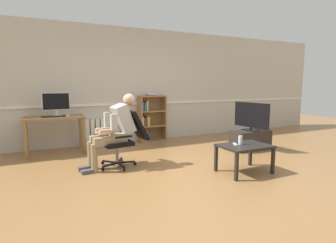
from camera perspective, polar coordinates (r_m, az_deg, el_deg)
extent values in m
plane|color=olive|center=(4.37, 3.14, -10.66)|extent=(18.00, 18.00, 0.00)
cube|color=beige|center=(6.59, -8.10, 7.50)|extent=(12.00, 0.10, 2.70)
cube|color=white|center=(6.54, -7.85, 3.74)|extent=(12.00, 0.03, 0.05)
cube|color=olive|center=(5.61, -27.89, -3.61)|extent=(0.06, 0.06, 0.72)
cube|color=olive|center=(5.66, -17.31, -2.93)|extent=(0.06, 0.06, 0.72)
cube|color=olive|center=(6.17, -18.05, -2.08)|extent=(0.06, 0.06, 0.72)
cube|color=olive|center=(6.13, -27.73, -2.68)|extent=(0.06, 0.06, 0.72)
cube|color=olive|center=(5.82, -22.93, 0.85)|extent=(1.12, 0.61, 0.04)
cube|color=silver|center=(5.88, -22.43, 1.18)|extent=(0.18, 0.14, 0.01)
cube|color=silver|center=(5.89, -22.47, 1.74)|extent=(0.04, 0.02, 0.10)
cube|color=silver|center=(5.87, -22.59, 3.96)|extent=(0.54, 0.02, 0.36)
cube|color=black|center=(5.86, -22.58, 3.95)|extent=(0.49, 0.00, 0.32)
cube|color=black|center=(5.67, -23.06, 0.96)|extent=(0.44, 0.12, 0.02)
cube|color=white|center=(5.71, -20.47, 1.20)|extent=(0.06, 0.10, 0.03)
cube|color=olive|center=(6.48, -5.92, 0.50)|extent=(0.03, 0.28, 1.11)
cube|color=olive|center=(6.72, -0.88, 0.81)|extent=(0.03, 0.28, 1.11)
cube|color=olive|center=(6.72, -3.81, 0.79)|extent=(0.63, 0.02, 1.11)
cube|color=olive|center=(6.68, -3.32, -3.97)|extent=(0.60, 0.28, 0.03)
cube|color=olive|center=(6.62, -3.34, -0.90)|extent=(0.60, 0.28, 0.03)
cube|color=olive|center=(6.57, -3.37, 2.22)|extent=(0.60, 0.28, 0.03)
cube|color=olive|center=(6.54, -3.40, 5.38)|extent=(0.60, 0.28, 0.03)
cube|color=red|center=(6.55, -5.40, -3.40)|extent=(0.04, 0.19, 0.16)
cube|color=beige|center=(6.50, -5.49, 0.03)|extent=(0.04, 0.19, 0.22)
cube|color=#2D519E|center=(6.45, -5.51, 3.18)|extent=(0.04, 0.19, 0.22)
cube|color=#6699A3|center=(6.59, -5.03, -3.23)|extent=(0.05, 0.19, 0.18)
cube|color=red|center=(6.54, -5.00, -0.06)|extent=(0.03, 0.19, 0.19)
cube|color=#38844C|center=(6.50, -5.05, 3.07)|extent=(0.04, 0.19, 0.18)
cube|color=orange|center=(6.61, -4.70, -2.94)|extent=(0.04, 0.19, 0.23)
cube|color=#38844C|center=(6.53, -4.49, 0.11)|extent=(0.05, 0.19, 0.23)
cube|color=beige|center=(6.52, -4.62, 3.34)|extent=(0.04, 0.19, 0.24)
cube|color=#2D519E|center=(6.61, -4.27, -3.05)|extent=(0.03, 0.19, 0.21)
cube|color=gold|center=(6.54, -4.31, 0.10)|extent=(0.04, 0.19, 0.22)
cube|color=#89428E|center=(6.53, -3.81, 5.60)|extent=(0.16, 0.22, 0.02)
cube|color=white|center=(6.57, -3.61, 5.82)|extent=(0.16, 0.22, 0.02)
cube|color=white|center=(6.33, -16.65, -2.29)|extent=(0.09, 0.08, 0.61)
cube|color=white|center=(6.35, -15.64, -2.22)|extent=(0.09, 0.08, 0.61)
cube|color=white|center=(6.37, -14.64, -2.16)|extent=(0.09, 0.08, 0.61)
cube|color=white|center=(6.39, -13.64, -2.09)|extent=(0.09, 0.08, 0.61)
cube|color=white|center=(6.42, -12.65, -2.02)|extent=(0.09, 0.08, 0.61)
cube|color=white|center=(6.44, -11.67, -1.95)|extent=(0.09, 0.08, 0.61)
cube|color=white|center=(6.47, -10.70, -1.88)|extent=(0.09, 0.08, 0.61)
cube|color=white|center=(6.50, -9.73, -1.81)|extent=(0.09, 0.08, 0.61)
cube|color=black|center=(4.58, -9.99, -9.04)|extent=(0.07, 0.30, 0.02)
cylinder|color=black|center=(4.46, -9.26, -10.01)|extent=(0.03, 0.06, 0.06)
cube|color=black|center=(4.72, -8.83, -8.49)|extent=(0.30, 0.10, 0.02)
cylinder|color=black|center=(4.75, -6.99, -8.84)|extent=(0.06, 0.03, 0.06)
cube|color=black|center=(4.85, -10.20, -8.07)|extent=(0.18, 0.28, 0.02)
cylinder|color=black|center=(5.00, -9.75, -8.02)|extent=(0.05, 0.06, 0.06)
cube|color=black|center=(4.79, -12.18, -8.32)|extent=(0.23, 0.25, 0.02)
cylinder|color=black|center=(4.89, -13.63, -8.51)|extent=(0.05, 0.06, 0.06)
cube|color=black|center=(4.63, -12.13, -8.92)|extent=(0.29, 0.15, 0.02)
cylinder|color=black|center=(4.55, -13.63, -9.75)|extent=(0.06, 0.04, 0.06)
cylinder|color=gray|center=(4.67, -10.72, -6.68)|extent=(0.05, 0.05, 0.30)
cube|color=black|center=(4.63, -10.78, -4.46)|extent=(0.50, 0.50, 0.07)
cube|color=black|center=(4.71, -6.72, -0.68)|extent=(0.36, 0.47, 0.52)
cube|color=black|center=(4.85, -11.69, -2.18)|extent=(0.28, 0.07, 0.03)
cube|color=black|center=(4.37, -9.37, -3.23)|extent=(0.28, 0.07, 0.03)
cube|color=#937F60|center=(4.61, -10.81, -3.19)|extent=(0.29, 0.36, 0.14)
cube|color=#B2B2AD|center=(4.60, -9.50, 0.57)|extent=(0.38, 0.37, 0.52)
sphere|color=#D6A884|center=(4.62, -8.27, 4.61)|extent=(0.20, 0.20, 0.20)
cube|color=white|center=(4.50, -14.18, -2.26)|extent=(0.15, 0.05, 0.02)
cube|color=#937F60|center=(4.64, -13.66, -3.57)|extent=(0.43, 0.17, 0.13)
cylinder|color=#937F60|center=(4.64, -16.03, -6.93)|extent=(0.10, 0.10, 0.46)
cube|color=#4C4C51|center=(4.67, -17.13, -9.41)|extent=(0.23, 0.11, 0.06)
cube|color=#937F60|center=(4.45, -12.86, -4.03)|extent=(0.43, 0.17, 0.13)
cylinder|color=#937F60|center=(4.45, -15.33, -7.53)|extent=(0.10, 0.10, 0.46)
cube|color=#4C4C51|center=(4.48, -16.48, -10.11)|extent=(0.23, 0.11, 0.06)
cube|color=#B2B2AD|center=(4.68, -12.74, 0.35)|extent=(0.11, 0.09, 0.26)
cube|color=#D6A884|center=(4.61, -13.60, -1.74)|extent=(0.25, 0.09, 0.07)
cube|color=#B2B2AD|center=(4.38, -11.39, -0.12)|extent=(0.11, 0.09, 0.26)
cube|color=#D6A884|center=(4.43, -12.83, -2.11)|extent=(0.25, 0.09, 0.07)
cube|color=#2D2823|center=(6.03, 16.99, -3.76)|extent=(0.84, 0.41, 0.41)
cube|color=black|center=(5.99, 17.07, -1.74)|extent=(0.25, 0.35, 0.02)
cylinder|color=black|center=(5.99, 17.09, -1.41)|extent=(0.04, 0.04, 0.05)
cube|color=black|center=(5.95, 17.20, 1.31)|extent=(0.17, 0.86, 0.52)
cube|color=#B7D1F9|center=(5.97, 17.33, 1.33)|extent=(0.13, 0.80, 0.48)
cube|color=black|center=(4.06, 14.27, -9.31)|extent=(0.04, 0.04, 0.41)
cube|color=black|center=(4.55, 21.30, -7.76)|extent=(0.04, 0.04, 0.41)
cube|color=black|center=(4.88, 17.01, -6.48)|extent=(0.04, 0.04, 0.41)
cube|color=black|center=(4.44, 10.12, -7.71)|extent=(0.04, 0.04, 0.41)
cube|color=black|center=(4.42, 15.88, -4.98)|extent=(0.78, 0.56, 0.03)
cylinder|color=silver|center=(4.41, 15.05, -3.82)|extent=(0.06, 0.06, 0.14)
cube|color=white|center=(4.38, 14.03, -4.69)|extent=(0.09, 0.15, 0.02)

